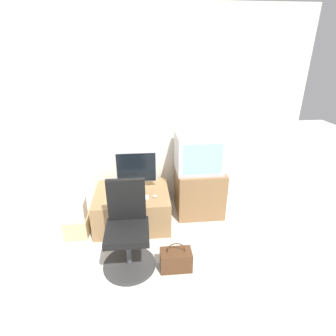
# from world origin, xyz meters

# --- Properties ---
(ground_plane) EXTENTS (12.00, 12.00, 0.00)m
(ground_plane) POSITION_xyz_m (0.00, 0.00, 0.00)
(ground_plane) COLOR beige
(wall_back) EXTENTS (4.40, 0.05, 2.60)m
(wall_back) POSITION_xyz_m (0.00, 1.32, 1.30)
(wall_back) COLOR silver
(wall_back) RESTS_ON ground_plane
(desk) EXTENTS (0.93, 0.77, 0.44)m
(desk) POSITION_xyz_m (-0.14, 0.80, 0.22)
(desk) COLOR #937047
(desk) RESTS_ON ground_plane
(side_stand) EXTENTS (0.62, 0.56, 0.63)m
(side_stand) POSITION_xyz_m (0.76, 0.98, 0.31)
(side_stand) COLOR olive
(side_stand) RESTS_ON ground_plane
(main_monitor) EXTENTS (0.52, 0.19, 0.49)m
(main_monitor) POSITION_xyz_m (-0.07, 0.91, 0.69)
(main_monitor) COLOR silver
(main_monitor) RESTS_ON desk
(keyboard) EXTENTS (0.30, 0.10, 0.01)m
(keyboard) POSITION_xyz_m (-0.08, 0.64, 0.45)
(keyboard) COLOR silver
(keyboard) RESTS_ON desk
(mouse) EXTENTS (0.05, 0.04, 0.04)m
(mouse) POSITION_xyz_m (0.14, 0.64, 0.46)
(mouse) COLOR silver
(mouse) RESTS_ON desk
(crt_tv) EXTENTS (0.59, 0.47, 0.49)m
(crt_tv) POSITION_xyz_m (0.74, 0.97, 0.88)
(crt_tv) COLOR #B7B7BC
(crt_tv) RESTS_ON side_stand
(office_chair) EXTENTS (0.54, 0.54, 0.92)m
(office_chair) POSITION_xyz_m (-0.16, 0.06, 0.38)
(office_chair) COLOR #333333
(office_chair) RESTS_ON ground_plane
(cardboard_box_lower) EXTENTS (0.28, 0.27, 0.24)m
(cardboard_box_lower) POSITION_xyz_m (-0.81, 0.59, 0.12)
(cardboard_box_lower) COLOR #D1B27F
(cardboard_box_lower) RESTS_ON ground_plane
(cardboard_box_upper) EXTENTS (0.25, 0.21, 0.24)m
(cardboard_box_upper) POSITION_xyz_m (-0.81, 0.59, 0.36)
(cardboard_box_upper) COLOR beige
(cardboard_box_upper) RESTS_ON cardboard_box_lower
(handbag) EXTENTS (0.32, 0.18, 0.32)m
(handbag) POSITION_xyz_m (0.32, -0.07, 0.11)
(handbag) COLOR #4C2D19
(handbag) RESTS_ON ground_plane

